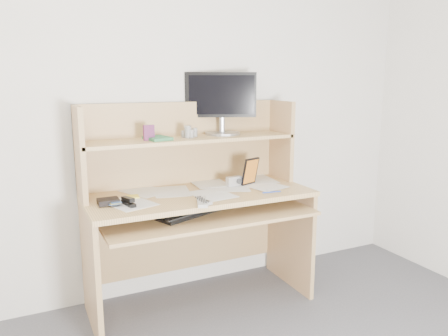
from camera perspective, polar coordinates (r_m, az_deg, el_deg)
name	(u,v)px	position (r m, az deg, el deg)	size (l,w,h in m)	color
back_wall	(181,109)	(2.95, -5.68, 7.63)	(3.60, 0.04, 2.50)	silver
desk	(195,198)	(2.82, -3.80, -3.96)	(1.40, 0.70, 1.30)	tan
paper_clutter	(200,192)	(2.74, -3.20, -3.19)	(1.32, 0.54, 0.01)	silver
keyboard	(189,213)	(2.63, -4.55, -5.83)	(0.44, 0.29, 0.03)	black
tv_remote	(202,202)	(2.48, -2.90, -4.43)	(0.05, 0.19, 0.02)	#AAAAA4
flip_phone	(205,202)	(2.48, -2.47, -4.40)	(0.04, 0.08, 0.02)	silver
stapler	(128,201)	(2.51, -12.38, -4.22)	(0.04, 0.13, 0.04)	black
wallet	(108,201)	(2.55, -14.88, -4.23)	(0.12, 0.09, 0.03)	black
sticky_note_pad	(133,197)	(2.68, -11.85, -3.69)	(0.07, 0.07, 0.01)	yellow
digital_camera	(234,181)	(2.88, 1.29, -1.72)	(0.10, 0.04, 0.06)	silver
game_case	(250,171)	(2.90, 3.46, -0.43)	(0.13, 0.01, 0.18)	black
blue_pen	(272,192)	(2.73, 6.24, -3.14)	(0.01, 0.01, 0.13)	#173BB1
card_box	(149,133)	(2.70, -9.79, 4.57)	(0.07, 0.02, 0.09)	maroon
shelf_book	(158,138)	(2.73, -8.68, 3.87)	(0.13, 0.18, 0.02)	#327E4A
chip_stack_a	(191,134)	(2.78, -4.35, 4.47)	(0.04, 0.04, 0.05)	black
chip_stack_b	(195,132)	(2.84, -3.85, 4.67)	(0.04, 0.04, 0.06)	silver
chip_stack_c	(184,134)	(2.82, -5.25, 4.45)	(0.03, 0.03, 0.04)	black
chip_stack_d	(188,132)	(2.78, -4.74, 4.73)	(0.04, 0.04, 0.08)	white
monitor	(221,101)	(2.96, -0.38, 8.69)	(0.45, 0.25, 0.41)	#999A9E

